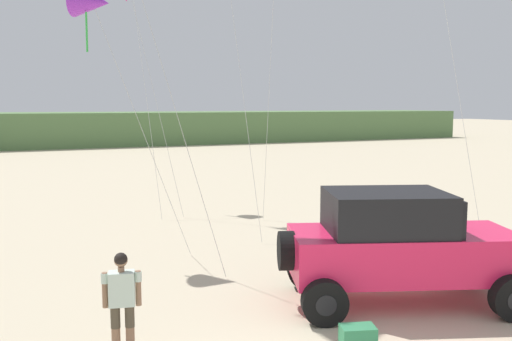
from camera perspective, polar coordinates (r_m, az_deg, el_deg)
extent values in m
cube|color=#567A47|center=(56.50, -20.31, 3.97)|extent=(90.00, 9.62, 3.16)
cube|color=#EA2151|center=(11.53, 14.76, -8.23)|extent=(4.76, 3.23, 0.90)
cube|color=#EA2151|center=(12.07, 22.30, -6.04)|extent=(1.61, 1.97, 0.12)
cube|color=black|center=(11.24, 13.20, -4.13)|extent=(2.76, 2.44, 0.80)
cube|color=black|center=(11.65, 18.86, -4.13)|extent=(0.66, 1.61, 0.72)
cylinder|color=black|center=(11.00, 3.13, -8.20)|extent=(0.54, 0.83, 0.77)
cylinder|color=black|center=(13.24, 20.53, -9.12)|extent=(0.89, 0.57, 0.84)
cylinder|color=black|center=(13.24, 20.53, -9.12)|extent=(0.46, 0.43, 0.38)
cylinder|color=black|center=(12.25, 5.20, -10.01)|extent=(0.89, 0.57, 0.84)
cylinder|color=black|center=(12.25, 5.20, -10.01)|extent=(0.46, 0.43, 0.38)
cylinder|color=black|center=(10.32, 7.04, -13.28)|extent=(0.89, 0.57, 0.84)
cylinder|color=black|center=(10.32, 7.04, -13.28)|extent=(0.46, 0.43, 0.38)
cylinder|color=#8C664C|center=(9.45, -14.13, -16.52)|extent=(0.14, 0.14, 0.49)
cylinder|color=#4C4233|center=(9.31, -14.20, -14.30)|extent=(0.15, 0.15, 0.36)
cylinder|color=#8C664C|center=(9.44, -12.74, -16.52)|extent=(0.14, 0.14, 0.49)
cylinder|color=#4C4233|center=(9.29, -12.81, -14.28)|extent=(0.15, 0.15, 0.36)
cube|color=silver|center=(9.15, -13.59, -11.66)|extent=(0.45, 0.34, 0.54)
cylinder|color=#8C664C|center=(9.17, -15.21, -11.73)|extent=(0.09, 0.09, 0.56)
cylinder|color=silver|center=(9.11, -15.25, -10.59)|extent=(0.11, 0.11, 0.16)
cylinder|color=#8C664C|center=(9.14, -11.95, -11.69)|extent=(0.09, 0.09, 0.56)
cylinder|color=silver|center=(9.08, -11.98, -10.56)|extent=(0.11, 0.11, 0.16)
cylinder|color=#8C664C|center=(9.06, -13.64, -9.79)|extent=(0.10, 0.10, 0.08)
sphere|color=#8C664C|center=(9.02, -13.67, -8.91)|extent=(0.21, 0.21, 0.21)
sphere|color=black|center=(9.00, -13.68, -8.81)|extent=(0.21, 0.21, 0.21)
cube|color=#2D7F51|center=(9.58, 10.38, -16.46)|extent=(0.64, 0.51, 0.38)
cylinder|color=silver|center=(19.89, 1.69, 15.12)|extent=(1.36, 1.45, 13.57)
cylinder|color=silver|center=(20.96, -11.35, 8.80)|extent=(0.06, 4.24, 9.37)
cylinder|color=silver|center=(21.65, -12.38, 15.89)|extent=(2.12, 4.82, 14.77)
cone|color=purple|center=(15.25, -16.46, 16.29)|extent=(1.30, 1.41, 1.14)
cylinder|color=green|center=(15.12, -16.94, 13.40)|extent=(0.05, 0.08, 0.99)
cylinder|color=silver|center=(14.67, -11.58, 4.08)|extent=(2.16, 1.16, 6.49)
cylinder|color=silver|center=(16.98, 19.75, 9.23)|extent=(0.42, 3.05, 9.49)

